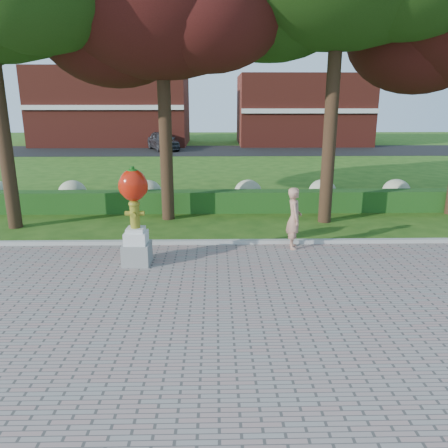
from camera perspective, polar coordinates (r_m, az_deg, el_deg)
ground at (r=10.03m, az=0.73°, el=-8.22°), size 100.00×100.00×0.00m
walkway at (r=6.58m, az=1.96°, el=-22.42°), size 40.00×14.00×0.04m
curb at (r=12.81m, az=0.29°, el=-2.43°), size 40.00×0.18×0.15m
lawn_hedge at (r=16.58m, az=-0.05°, el=2.98°), size 24.00×0.70×0.80m
hydrangea_row at (r=17.54m, az=1.76°, el=4.19°), size 20.10×1.10×0.99m
street at (r=37.38m, az=-0.69°, el=9.58°), size 50.00×8.00×0.02m
building_left at (r=44.23m, az=-14.28°, el=14.62°), size 14.00×8.00×7.00m
building_right at (r=43.96m, az=10.06°, el=14.46°), size 12.00×8.00×6.40m
hydrant_sculpture at (r=11.11m, az=-11.58°, el=1.34°), size 0.73×0.70×2.51m
woman at (r=12.38m, az=9.14°, el=0.76°), size 0.45×0.66×1.75m
parked_car at (r=38.06m, az=-7.99°, el=10.76°), size 3.50×5.01×1.58m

